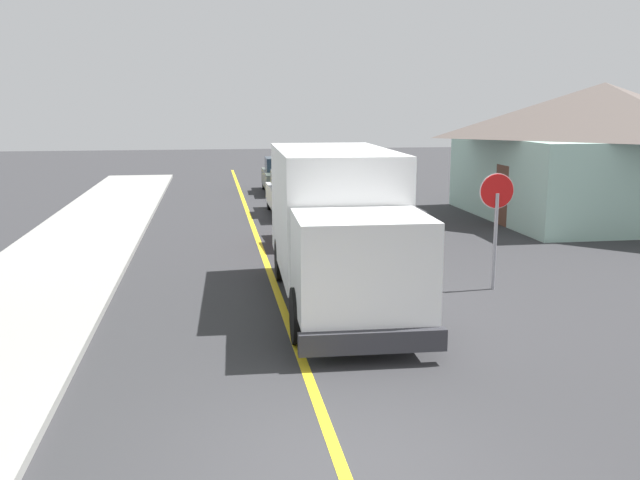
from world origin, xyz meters
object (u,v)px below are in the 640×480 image
at_px(parked_car_mid, 294,194).
at_px(stop_sign, 496,209).
at_px(parked_car_near, 318,220).
at_px(box_truck, 338,220).
at_px(parked_car_far, 282,176).
at_px(house_across_street, 600,148).

distance_m(parked_car_mid, stop_sign, 12.10).
bearing_deg(parked_car_near, box_truck, -94.80).
height_order(parked_car_near, stop_sign, stop_sign).
height_order(box_truck, parked_car_near, box_truck).
bearing_deg(parked_car_far, parked_car_near, -91.40).
relative_size(box_truck, parked_car_far, 1.64).
xyz_separation_m(parked_car_mid, stop_sign, (3.18, -11.63, 1.06)).
xyz_separation_m(parked_car_near, house_across_street, (11.10, 3.72, 1.80)).
bearing_deg(box_truck, parked_car_mid, 87.56).
bearing_deg(parked_car_far, house_across_street, -41.28).
relative_size(parked_car_mid, parked_car_far, 0.99).
bearing_deg(house_across_street, parked_car_far, 138.72).
height_order(parked_car_mid, stop_sign, stop_sign).
bearing_deg(house_across_street, stop_sign, -130.93).
relative_size(parked_car_mid, stop_sign, 1.66).
height_order(parked_car_near, parked_car_mid, same).
xyz_separation_m(box_truck, stop_sign, (3.69, 0.40, 0.09)).
height_order(box_truck, parked_car_mid, box_truck).
xyz_separation_m(stop_sign, house_across_street, (7.89, 9.10, 0.73)).
bearing_deg(parked_car_near, parked_car_far, 88.60).
bearing_deg(stop_sign, box_truck, -173.78).
bearing_deg(parked_car_far, stop_sign, -81.17).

